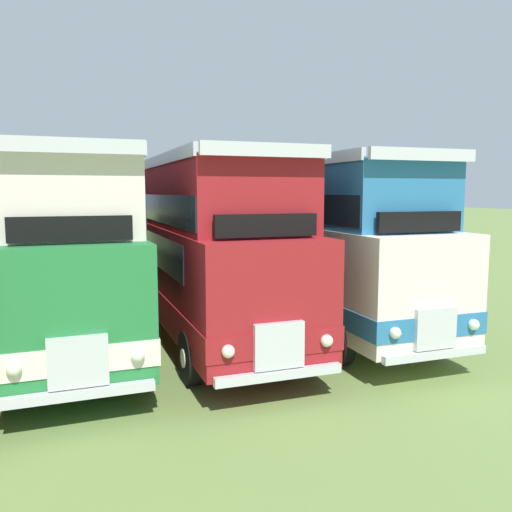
{
  "coord_description": "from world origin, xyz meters",
  "views": [
    {
      "loc": [
        4.31,
        -13.32,
        3.68
      ],
      "look_at": [
        9.79,
        -0.09,
        1.94
      ],
      "focal_mm": 36.91,
      "sensor_mm": 36.0,
      "label": 1
    }
  ],
  "objects": [
    {
      "name": "bus_eighth_in_row",
      "position": [
        11.49,
        0.02,
        2.36
      ],
      "size": [
        3.1,
        11.23,
        4.52
      ],
      "color": "silver",
      "rests_on": "ground"
    },
    {
      "name": "bus_seventh_in_row",
      "position": [
        8.2,
        0.15,
        2.36
      ],
      "size": [
        2.99,
        11.23,
        4.52
      ],
      "color": "maroon",
      "rests_on": "ground"
    },
    {
      "name": "bus_sixth_in_row",
      "position": [
        4.92,
        0.01,
        2.36
      ],
      "size": [
        2.83,
        10.14,
        4.52
      ],
      "color": "#237538",
      "rests_on": "ground"
    }
  ]
}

